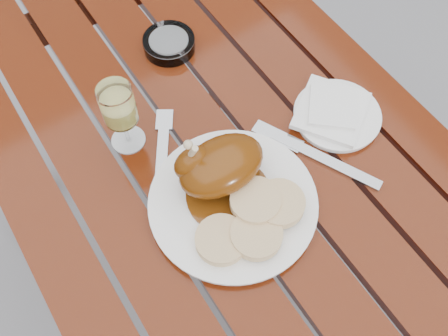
{
  "coord_description": "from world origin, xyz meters",
  "views": [
    {
      "loc": [
        -0.27,
        -0.45,
        1.57
      ],
      "look_at": [
        -0.03,
        -0.08,
        0.78
      ],
      "focal_mm": 40.0,
      "sensor_mm": 36.0,
      "label": 1
    }
  ],
  "objects_px": {
    "dinner_plate": "(233,203)",
    "ashtray": "(169,44)",
    "wine_glass": "(122,117)",
    "table": "(216,217)",
    "side_plate": "(337,115)"
  },
  "relations": [
    {
      "from": "table",
      "to": "dinner_plate",
      "type": "height_order",
      "value": "dinner_plate"
    },
    {
      "from": "dinner_plate",
      "to": "side_plate",
      "type": "xyz_separation_m",
      "value": [
        0.28,
        0.05,
        -0.0
      ]
    },
    {
      "from": "table",
      "to": "wine_glass",
      "type": "height_order",
      "value": "wine_glass"
    },
    {
      "from": "ashtray",
      "to": "table",
      "type": "bearing_deg",
      "value": -100.73
    },
    {
      "from": "side_plate",
      "to": "wine_glass",
      "type": "bearing_deg",
      "value": 154.38
    },
    {
      "from": "dinner_plate",
      "to": "wine_glass",
      "type": "bearing_deg",
      "value": 112.12
    },
    {
      "from": "side_plate",
      "to": "ashtray",
      "type": "distance_m",
      "value": 0.39
    },
    {
      "from": "dinner_plate",
      "to": "table",
      "type": "bearing_deg",
      "value": 71.49
    },
    {
      "from": "dinner_plate",
      "to": "wine_glass",
      "type": "xyz_separation_m",
      "value": [
        -0.09,
        0.23,
        0.07
      ]
    },
    {
      "from": "table",
      "to": "wine_glass",
      "type": "bearing_deg",
      "value": 147.59
    },
    {
      "from": "table",
      "to": "dinner_plate",
      "type": "relative_size",
      "value": 3.96
    },
    {
      "from": "dinner_plate",
      "to": "ashtray",
      "type": "bearing_deg",
      "value": 76.44
    },
    {
      "from": "wine_glass",
      "to": "ashtray",
      "type": "relative_size",
      "value": 1.39
    },
    {
      "from": "dinner_plate",
      "to": "side_plate",
      "type": "distance_m",
      "value": 0.29
    },
    {
      "from": "dinner_plate",
      "to": "ashtray",
      "type": "distance_m",
      "value": 0.4
    }
  ]
}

